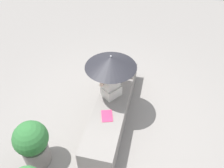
% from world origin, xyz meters
% --- Properties ---
extents(ground_plane, '(14.00, 14.00, 0.00)m').
position_xyz_m(ground_plane, '(0.00, 0.00, 0.00)').
color(ground_plane, gray).
extents(stone_bench, '(2.69, 0.60, 0.50)m').
position_xyz_m(stone_bench, '(0.00, 0.00, 0.25)').
color(stone_bench, gray).
rests_on(stone_bench, ground).
extents(person_seated, '(0.50, 0.44, 0.90)m').
position_xyz_m(person_seated, '(0.11, 0.06, 0.88)').
color(person_seated, beige).
rests_on(person_seated, stone_bench).
extents(parasol, '(0.95, 0.95, 0.98)m').
position_xyz_m(parasol, '(0.09, 0.06, 1.34)').
color(parasol, '#B7B7BC').
rests_on(parasol, stone_bench).
extents(handbag_black, '(0.24, 0.18, 0.30)m').
position_xyz_m(handbag_black, '(0.78, -0.10, 0.64)').
color(handbag_black, brown).
rests_on(handbag_black, stone_bench).
extents(magazine, '(0.33, 0.28, 0.01)m').
position_xyz_m(magazine, '(-0.45, 0.01, 0.50)').
color(magazine, '#D83866').
rests_on(magazine, stone_bench).
extents(planter_near, '(0.57, 0.57, 0.95)m').
position_xyz_m(planter_near, '(-1.30, 1.06, 0.52)').
color(planter_near, gray).
rests_on(planter_near, ground).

